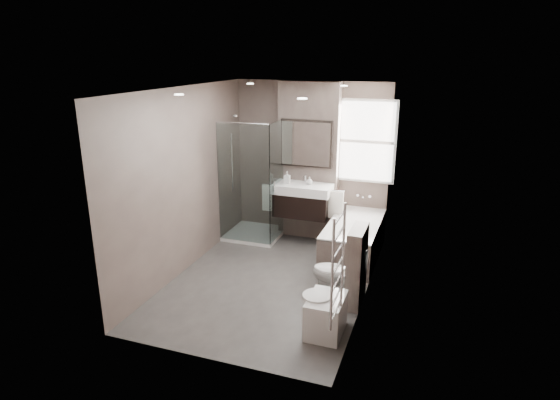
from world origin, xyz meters
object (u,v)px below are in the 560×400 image
at_px(vanity, 302,200).
at_px(toilet, 338,274).
at_px(bidet, 325,314).
at_px(bathtub, 354,238).

xyz_separation_m(vanity, toilet, (0.97, -1.64, -0.40)).
distance_m(toilet, bidet, 0.83).
bearing_deg(vanity, bathtub, -19.37).
bearing_deg(toilet, vanity, -143.39).
height_order(bathtub, toilet, toilet).
relative_size(vanity, bathtub, 0.59).
relative_size(toilet, bidet, 1.21).
bearing_deg(bidet, vanity, 112.46).
bearing_deg(toilet, bidet, 8.99).
height_order(vanity, toilet, vanity).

